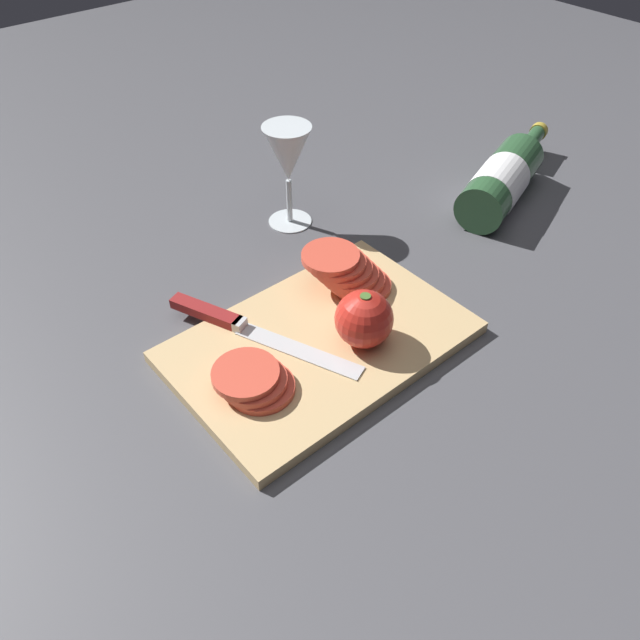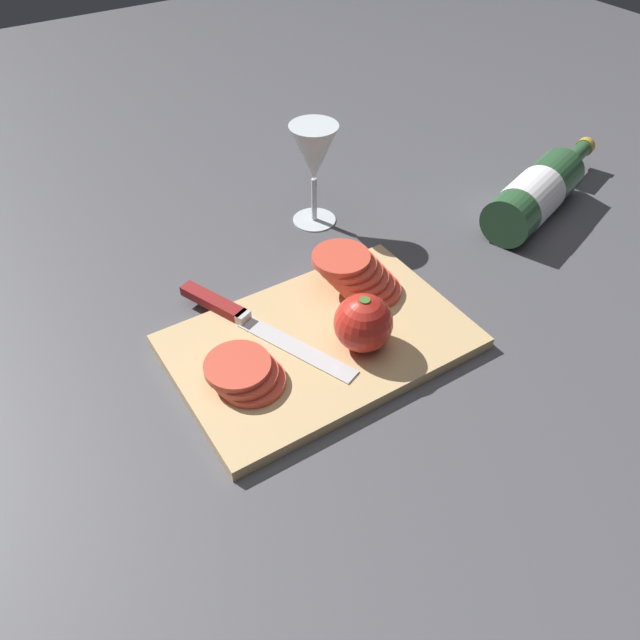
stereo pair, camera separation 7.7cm
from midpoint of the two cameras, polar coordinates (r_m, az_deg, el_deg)
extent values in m
plane|color=#4C4C51|center=(0.82, 3.12, -1.76)|extent=(3.00, 3.00, 0.00)
cube|color=tan|center=(0.80, 2.77, -2.15)|extent=(0.37, 0.24, 0.02)
cylinder|color=#2D5633|center=(1.09, 20.97, 10.49)|extent=(0.23, 0.14, 0.08)
cone|color=#2D5633|center=(1.19, 23.21, 12.67)|extent=(0.05, 0.08, 0.08)
cylinder|color=#2D5633|center=(1.23, 24.04, 13.47)|extent=(0.08, 0.05, 0.03)
cylinder|color=#B29933|center=(1.27, 24.74, 14.13)|extent=(0.02, 0.03, 0.03)
cylinder|color=silver|center=(1.07, 20.61, 10.13)|extent=(0.11, 0.11, 0.08)
cylinder|color=silver|center=(1.03, 1.65, 9.12)|extent=(0.07, 0.07, 0.00)
cylinder|color=silver|center=(1.01, 1.69, 10.92)|extent=(0.01, 0.01, 0.07)
cone|color=silver|center=(0.97, 1.79, 14.94)|extent=(0.07, 0.07, 0.09)
cone|color=beige|center=(0.98, 1.76, 13.66)|extent=(0.03, 0.03, 0.04)
sphere|color=red|center=(0.76, 6.88, -0.40)|extent=(0.07, 0.07, 0.07)
cylinder|color=#47702D|center=(0.74, 7.09, 1.50)|extent=(0.01, 0.01, 0.01)
cube|color=silver|center=(0.78, 0.63, -2.71)|extent=(0.09, 0.17, 0.00)
cube|color=silver|center=(0.81, -4.36, 0.12)|extent=(0.02, 0.02, 0.01)
cube|color=maroon|center=(0.84, -7.15, 1.52)|extent=(0.06, 0.10, 0.01)
cylinder|color=#DB4C38|center=(0.74, -3.23, -5.73)|extent=(0.08, 0.08, 0.01)
cylinder|color=#DB4C38|center=(0.73, -3.89, -5.06)|extent=(0.08, 0.08, 0.01)
cylinder|color=#DB4C38|center=(0.73, -4.56, -4.37)|extent=(0.08, 0.08, 0.01)
cylinder|color=#DB4C38|center=(0.86, 7.35, 2.68)|extent=(0.08, 0.08, 0.01)
cylinder|color=#DB4C38|center=(0.86, 6.81, 3.25)|extent=(0.08, 0.08, 0.01)
cylinder|color=#DB4C38|center=(0.85, 6.26, 3.82)|extent=(0.08, 0.08, 0.01)
cylinder|color=#DB4C38|center=(0.85, 5.71, 4.40)|extent=(0.08, 0.08, 0.01)
cylinder|color=#DB4C38|center=(0.85, 5.15, 4.98)|extent=(0.08, 0.08, 0.01)
cylinder|color=#DB4C38|center=(0.84, 4.58, 5.57)|extent=(0.08, 0.08, 0.01)
camera|label=1|loc=(0.04, -87.13, 2.64)|focal=35.00mm
camera|label=2|loc=(0.04, 92.87, -2.64)|focal=35.00mm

